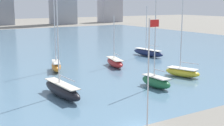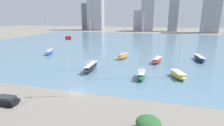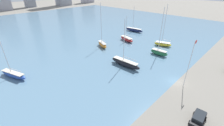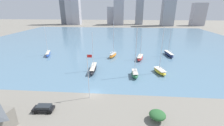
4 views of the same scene
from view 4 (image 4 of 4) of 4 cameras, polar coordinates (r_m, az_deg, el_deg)
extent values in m
plane|color=gray|center=(41.88, -7.19, -11.41)|extent=(500.00, 500.00, 0.00)
cube|color=slate|center=(107.32, 0.14, 8.69)|extent=(180.00, 140.00, 0.00)
cylinder|color=silver|center=(37.40, -9.04, -5.29)|extent=(0.14, 0.14, 11.84)
cube|color=red|center=(35.26, -8.55, 2.62)|extent=(1.10, 0.03, 0.70)
cylinder|color=#4C3823|center=(34.34, 16.73, -19.77)|extent=(0.61, 0.61, 0.63)
ellipsoid|color=#285B2D|center=(33.68, 16.92, -18.40)|extent=(3.37, 3.37, 1.47)
cube|color=slate|center=(219.48, -17.07, 17.94)|extent=(13.15, 7.66, 30.61)
cube|color=#A8A8B2|center=(216.03, -15.81, 21.36)|extent=(11.01, 9.58, 55.60)
cube|color=#A8A8B2|center=(212.57, -13.50, 18.95)|extent=(10.22, 10.41, 36.16)
cube|color=#A8A8B2|center=(210.58, -0.40, 17.59)|extent=(9.61, 8.17, 22.41)
cube|color=#9E9EA8|center=(202.27, 2.58, 19.67)|extent=(12.87, 7.41, 38.04)
cube|color=#8E939E|center=(206.08, 20.97, 21.02)|extent=(14.12, 13.50, 56.43)
cube|color=#9E9EA8|center=(222.42, 29.99, 15.73)|extent=(15.87, 9.49, 26.92)
ellipsoid|color=yellow|center=(55.49, 17.75, -3.01)|extent=(4.51, 7.14, 1.59)
cube|color=silver|center=(55.21, 17.83, -2.30)|extent=(3.69, 5.85, 0.10)
cube|color=#2D2D33|center=(55.66, 17.70, -3.43)|extent=(0.53, 1.19, 0.72)
cylinder|color=silver|center=(53.35, 18.40, 5.12)|extent=(0.18, 0.18, 14.45)
cylinder|color=silver|center=(53.79, 18.66, -1.68)|extent=(1.27, 3.44, 0.14)
ellipsoid|color=black|center=(54.77, -7.13, -2.22)|extent=(2.54, 10.35, 2.01)
cube|color=beige|center=(54.41, -7.17, -1.29)|extent=(2.08, 8.49, 0.10)
cube|color=#2D2D33|center=(54.98, -7.10, -2.75)|extent=(0.26, 1.85, 0.90)
cylinder|color=silver|center=(53.19, -7.34, 5.14)|extent=(0.18, 0.18, 12.12)
cylinder|color=silver|center=(52.50, -7.47, -0.78)|extent=(0.40, 4.77, 0.14)
ellipsoid|color=orange|center=(69.78, 0.37, 2.94)|extent=(3.99, 7.08, 1.90)
cube|color=#BCB7AD|center=(69.52, 0.37, 3.65)|extent=(3.27, 5.81, 0.10)
cube|color=#2D2D33|center=(69.94, 0.37, 2.54)|extent=(0.56, 1.22, 0.85)
cylinder|color=silver|center=(68.21, 0.56, 9.68)|extent=(0.18, 0.18, 14.60)
cylinder|color=silver|center=(67.99, -0.09, 4.27)|extent=(1.39, 3.60, 0.14)
ellipsoid|color=#284CA8|center=(79.05, -23.17, 3.25)|extent=(4.74, 9.13, 1.57)
cube|color=beige|center=(78.85, -23.25, 3.76)|extent=(3.89, 7.49, 0.10)
cube|color=#2D2D33|center=(79.16, -23.13, 2.95)|extent=(0.71, 1.59, 0.71)
cylinder|color=silver|center=(78.11, -23.84, 8.34)|extent=(0.18, 0.18, 12.57)
cylinder|color=silver|center=(77.07, -23.50, 4.26)|extent=(1.66, 4.26, 0.14)
ellipsoid|color=#236B3D|center=(51.06, 8.67, -4.16)|extent=(2.36, 6.32, 1.83)
cube|color=#BCB7AD|center=(50.71, 8.72, -3.27)|extent=(1.93, 5.18, 0.10)
cube|color=#2D2D33|center=(51.27, 8.64, -4.67)|extent=(0.20, 1.13, 0.82)
cylinder|color=silver|center=(48.74, 9.12, 4.70)|extent=(0.18, 0.18, 14.27)
cylinder|color=silver|center=(49.53, 8.88, -2.43)|extent=(0.22, 2.54, 0.14)
ellipsoid|color=#B72828|center=(67.74, 10.61, 1.96)|extent=(4.15, 8.30, 1.73)
cube|color=beige|center=(67.49, 10.65, 2.62)|extent=(3.40, 6.80, 0.10)
cube|color=#2D2D33|center=(67.90, 10.58, 1.58)|extent=(0.50, 1.43, 0.78)
cylinder|color=silver|center=(66.85, 10.98, 6.46)|extent=(0.18, 0.18, 8.95)
cylinder|color=silver|center=(65.88, 10.55, 3.23)|extent=(1.08, 3.81, 0.14)
ellipsoid|color=#19234C|center=(76.93, 20.77, 3.21)|extent=(3.17, 10.21, 1.76)
cube|color=silver|center=(76.71, 20.85, 3.80)|extent=(2.60, 8.38, 0.10)
cube|color=#2D2D33|center=(77.07, 20.73, 2.87)|extent=(0.38, 1.81, 0.79)
cylinder|color=silver|center=(76.12, 21.15, 7.91)|extent=(0.18, 0.18, 10.85)
cylinder|color=silver|center=(75.16, 21.36, 4.33)|extent=(0.67, 4.33, 0.14)
cube|color=black|center=(38.28, -24.61, -15.56)|extent=(4.62, 2.20, 0.62)
cube|color=#23282D|center=(37.87, -24.50, -14.84)|extent=(3.25, 1.88, 0.60)
cylinder|color=black|center=(38.37, -27.13, -16.50)|extent=(0.73, 0.31, 0.71)
cylinder|color=black|center=(39.76, -25.83, -14.88)|extent=(0.73, 0.31, 0.71)
cylinder|color=black|center=(37.19, -23.15, -17.07)|extent=(0.73, 0.31, 0.71)
cylinder|color=black|center=(38.62, -21.98, -15.35)|extent=(0.73, 0.31, 0.71)
camera|label=1|loc=(30.12, -62.87, -8.25)|focal=50.00mm
camera|label=2|loc=(11.71, 53.96, -26.76)|focal=28.00mm
camera|label=3|loc=(48.52, -57.45, 11.64)|focal=24.00mm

